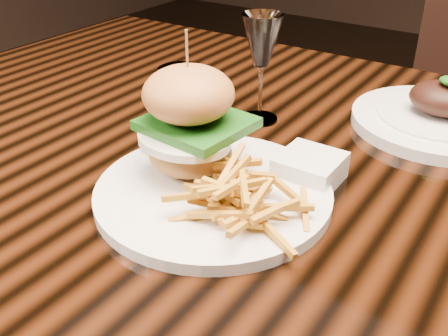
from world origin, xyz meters
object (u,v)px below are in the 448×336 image
Objects in this scene: burger_plate at (208,159)px; wine_glass at (262,44)px; far_dish at (439,117)px; dining_table at (326,209)px.

burger_plate is 0.24m from wine_glass.
burger_plate is 1.09× the size of far_dish.
wine_glass is at bearing -151.58° from far_dish.
burger_plate is 0.40m from far_dish.
dining_table is 5.54× the size of burger_plate.
dining_table is 0.22m from burger_plate.
far_dish is at bearing 65.88° from dining_table.
burger_plate reaches higher than far_dish.
dining_table is at bearing -114.12° from far_dish.
dining_table is 0.26m from wine_glass.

